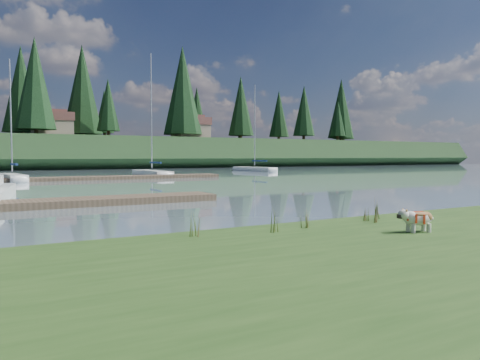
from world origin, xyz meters
TOP-DOWN VIEW (x-y plane):
  - ground at (0.00, 30.00)m, footprint 200.00×200.00m
  - bank at (0.00, -6.00)m, footprint 60.00×9.00m
  - ridge at (0.00, 73.00)m, footprint 200.00×20.00m
  - bulldog at (2.89, -4.23)m, footprint 0.90×0.52m
  - dock_near at (-4.00, 9.00)m, footprint 16.00×2.00m
  - dock_far at (2.00, 30.00)m, footprint 26.00×2.20m
  - sailboat_bg_2 at (-2.98, 32.15)m, footprint 2.01×6.76m
  - sailboat_bg_3 at (10.25, 35.43)m, footprint 1.81×8.66m
  - sailboat_bg_5 at (27.29, 42.92)m, footprint 2.92×8.38m
  - weed_0 at (-0.00, -2.58)m, footprint 0.17×0.14m
  - weed_1 at (1.02, -2.43)m, footprint 0.17×0.14m
  - weed_2 at (3.23, -2.62)m, footprint 0.17×0.14m
  - weed_3 at (-1.81, -2.22)m, footprint 0.17×0.14m
  - weed_4 at (3.20, -2.32)m, footprint 0.17×0.14m
  - weed_5 at (3.73, -2.21)m, footprint 0.17×0.14m
  - mud_lip at (0.00, -1.60)m, footprint 60.00×0.50m
  - conifer_4 at (3.00, 66.00)m, footprint 6.16×6.16m
  - conifer_5 at (15.00, 70.00)m, footprint 3.96×3.96m
  - conifer_6 at (28.00, 68.00)m, footprint 7.04×7.04m
  - conifer_7 at (42.00, 71.00)m, footprint 5.28×5.28m
  - conifer_8 at (55.00, 67.00)m, footprint 4.62×4.62m
  - conifer_9 at (68.00, 70.00)m, footprint 5.94×5.94m
  - house_1 at (6.00, 71.00)m, footprint 6.30×5.30m
  - house_2 at (30.00, 69.00)m, footprint 6.30×5.30m

SIDE VIEW (x-z plane):
  - ground at x=0.00m, z-range 0.00..0.00m
  - mud_lip at x=0.00m, z-range 0.00..0.14m
  - dock_near at x=-4.00m, z-range 0.00..0.30m
  - dock_far at x=2.00m, z-range 0.00..0.30m
  - bank at x=0.00m, z-range 0.00..0.35m
  - sailboat_bg_5 at x=27.29m, z-range -5.55..6.18m
  - sailboat_bg_3 at x=10.25m, z-range -5.99..6.63m
  - sailboat_bg_2 at x=-2.98m, z-range -4.74..5.40m
  - weed_4 at x=3.20m, z-range 0.32..0.70m
  - weed_5 at x=3.73m, z-range 0.31..0.82m
  - weed_1 at x=1.02m, z-range 0.30..0.86m
  - weed_3 at x=-1.81m, z-range 0.30..0.91m
  - weed_0 at x=0.00m, z-range 0.30..0.95m
  - weed_2 at x=3.23m, z-range 0.30..0.97m
  - bulldog at x=2.89m, z-range 0.42..0.95m
  - ridge at x=0.00m, z-range 0.00..5.00m
  - house_1 at x=6.00m, z-range 4.99..9.64m
  - house_2 at x=30.00m, z-range 4.99..9.64m
  - conifer_5 at x=15.00m, z-range 5.65..16.00m
  - conifer_8 at x=55.00m, z-range 5.62..17.40m
  - conifer_7 at x=42.00m, z-range 5.59..18.79m
  - conifer_9 at x=68.00m, z-range 5.55..20.18m
  - conifer_4 at x=3.00m, z-range 5.54..20.64m
  - conifer_6 at x=28.00m, z-range 5.49..22.49m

